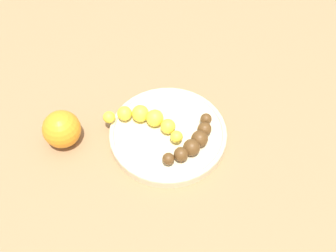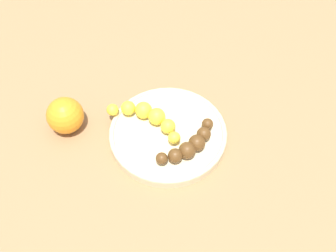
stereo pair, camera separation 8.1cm
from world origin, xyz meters
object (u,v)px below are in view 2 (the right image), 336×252
at_px(banana_overripe, 190,145).
at_px(orange_fruit, 65,115).
at_px(banana_yellow, 148,116).
at_px(fruit_bowl, 168,134).

distance_m(banana_overripe, orange_fruit, 0.26).
bearing_deg(orange_fruit, banana_yellow, -42.47).
bearing_deg(fruit_bowl, orange_fruit, 130.43).
relative_size(fruit_bowl, banana_overripe, 1.64).
height_order(banana_overripe, orange_fruit, orange_fruit).
bearing_deg(banana_overripe, fruit_bowl, -177.92).
xyz_separation_m(banana_overripe, orange_fruit, (-0.14, 0.22, 0.00)).
relative_size(fruit_bowl, banana_yellow, 1.48).
xyz_separation_m(banana_yellow, orange_fruit, (-0.12, 0.11, 0.00)).
bearing_deg(fruit_bowl, banana_overripe, -88.25).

